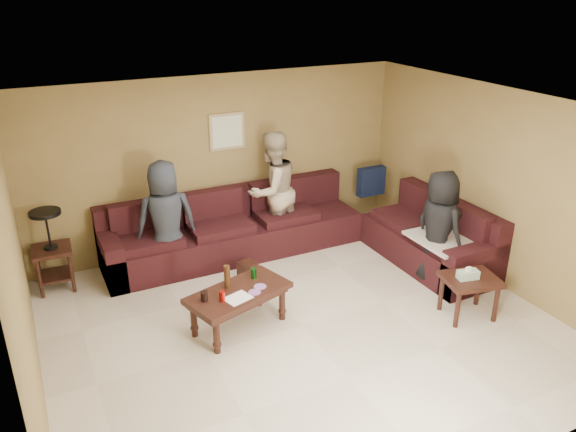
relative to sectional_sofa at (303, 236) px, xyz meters
The scene contains 10 objects.
room 2.18m from the sectional_sofa, 118.22° to the right, with size 5.60×5.50×2.50m.
sectional_sofa is the anchor object (origin of this frame).
coffee_table 1.91m from the sectional_sofa, 140.07° to the right, with size 1.27×0.88×0.76m.
end_table_left 3.30m from the sectional_sofa, 168.80° to the left, with size 0.49×0.49×1.07m.
side_table_right 2.42m from the sectional_sofa, 64.78° to the right, with size 0.71×0.62×0.65m.
waste_bin 1.01m from the sectional_sofa, 164.71° to the right, with size 0.21×0.21×0.26m, color #331711.
wall_art 1.82m from the sectional_sofa, 126.63° to the left, with size 0.52×0.04×0.52m.
person_left 1.91m from the sectional_sofa, 169.66° to the left, with size 0.78×0.51×1.59m, color #272C36.
person_middle 0.80m from the sectional_sofa, 111.35° to the left, with size 0.84×0.66×1.74m, color tan.
person_right 1.88m from the sectional_sofa, 47.19° to the right, with size 0.74×0.48×1.51m, color black.
Camera 1 is at (-2.56, -4.80, 3.68)m, focal length 35.00 mm.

